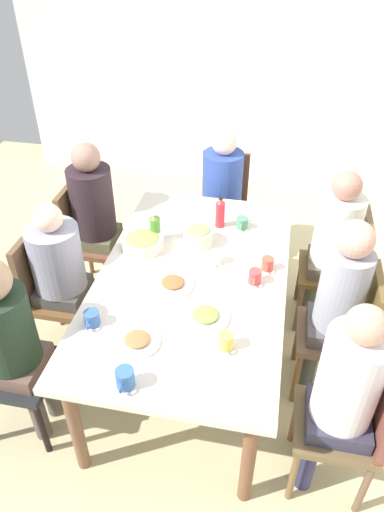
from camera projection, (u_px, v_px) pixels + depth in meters
ground_plane at (192, 362)px, 3.22m from camera, size 6.25×6.25×0.00m
wall_left at (247, 58)px, 4.52m from camera, size 0.12×4.59×2.60m
dining_table at (192, 286)px, 2.81m from camera, size 1.85×1.09×0.76m
chair_0 at (3, 361)px, 2.57m from camera, size 0.40×0.40×0.90m
person_0 at (9, 336)px, 2.43m from camera, size 0.30×0.30×1.20m
chair_1 at (355, 420)px, 2.28m from camera, size 0.40×0.40×0.90m
person_1 at (344, 389)px, 2.17m from camera, size 0.30×0.30×1.22m
chair_2 at (52, 288)px, 3.05m from camera, size 0.40×0.40×0.90m
person_2 at (60, 268)px, 2.93m from camera, size 0.32×0.32×1.14m
chair_3 at (342, 265)px, 3.25m from camera, size 0.40×0.40×0.90m
person_3 at (334, 239)px, 3.14m from camera, size 0.30×0.30×1.21m
chair_4 at (87, 235)px, 3.54m from camera, size 0.40×0.40×0.90m
person_4 at (95, 209)px, 3.38m from camera, size 0.31×0.31×1.24m
chair_5 at (347, 329)px, 2.76m from camera, size 0.40×0.40×0.90m
person_5 at (338, 299)px, 2.65m from camera, size 0.30×0.30×1.24m
chair_6 at (223, 201)px, 3.93m from camera, size 0.40×0.40×0.90m
person_6 at (222, 186)px, 3.75m from camera, size 0.31×0.31×1.16m
plate_0 at (137, 341)px, 2.34m from camera, size 0.23×0.23×0.04m
plate_1 at (206, 316)px, 2.48m from camera, size 0.25×0.25×0.04m
plate_2 at (173, 284)px, 2.69m from camera, size 0.24×0.24×0.04m
bowl_0 at (143, 242)px, 2.96m from camera, size 0.26×0.26×0.09m
bowl_1 at (198, 236)px, 2.99m from camera, size 0.19×0.19×0.12m
cup_0 at (215, 258)px, 2.84m from camera, size 0.11×0.08×0.08m
cup_1 at (267, 264)px, 2.79m from camera, size 0.11×0.07×0.08m
cup_2 at (226, 341)px, 2.30m from camera, size 0.11×0.07×0.09m
cup_3 at (125, 378)px, 2.12m from camera, size 0.12×0.09×0.10m
cup_4 at (242, 223)px, 3.15m from camera, size 0.11×0.08×0.07m
cup_5 at (255, 277)px, 2.69m from camera, size 0.11×0.07×0.08m
cup_6 at (92, 318)px, 2.43m from camera, size 0.12×0.08×0.08m
bottle_0 at (220, 213)px, 3.13m from camera, size 0.06×0.06×0.22m
bottle_1 at (155, 227)px, 3.00m from camera, size 0.07×0.07×0.21m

